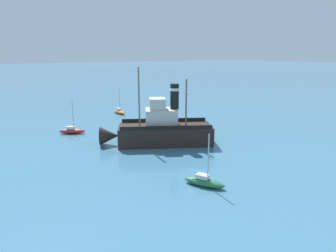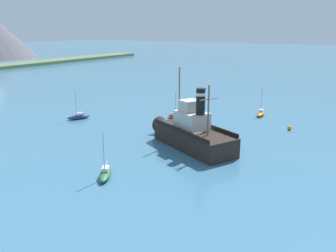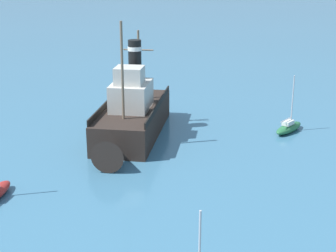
{
  "view_description": "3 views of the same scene",
  "coord_description": "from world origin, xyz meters",
  "px_view_note": "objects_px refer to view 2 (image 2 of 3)",
  "views": [
    {
      "loc": [
        -31.82,
        19.09,
        11.76
      ],
      "look_at": [
        1.83,
        -0.82,
        1.99
      ],
      "focal_mm": 32.0,
      "sensor_mm": 36.0,
      "label": 1
    },
    {
      "loc": [
        -37.35,
        -19.25,
        14.76
      ],
      "look_at": [
        0.79,
        4.07,
        2.32
      ],
      "focal_mm": 38.0,
      "sensor_mm": 36.0,
      "label": 2
    },
    {
      "loc": [
        10.15,
        40.48,
        14.49
      ],
      "look_at": [
        -1.13,
        4.08,
        1.75
      ],
      "focal_mm": 55.0,
      "sensor_mm": 36.0,
      "label": 3
    }
  ],
  "objects_px": {
    "sailboat_green": "(105,173)",
    "mooring_buoy": "(289,128)",
    "old_tugboat": "(191,133)",
    "sailboat_red": "(175,117)",
    "sailboat_orange": "(261,113)",
    "sailboat_navy": "(79,117)"
  },
  "relations": [
    {
      "from": "sailboat_green",
      "to": "old_tugboat",
      "type": "bearing_deg",
      "value": -12.29
    },
    {
      "from": "sailboat_green",
      "to": "mooring_buoy",
      "type": "bearing_deg",
      "value": -23.2
    },
    {
      "from": "old_tugboat",
      "to": "sailboat_green",
      "type": "distance_m",
      "value": 13.52
    },
    {
      "from": "sailboat_orange",
      "to": "mooring_buoy",
      "type": "relative_size",
      "value": 7.53
    },
    {
      "from": "sailboat_orange",
      "to": "mooring_buoy",
      "type": "bearing_deg",
      "value": -135.92
    },
    {
      "from": "mooring_buoy",
      "to": "sailboat_red",
      "type": "bearing_deg",
      "value": 101.16
    },
    {
      "from": "old_tugboat",
      "to": "sailboat_red",
      "type": "distance_m",
      "value": 14.12
    },
    {
      "from": "sailboat_green",
      "to": "sailboat_navy",
      "type": "relative_size",
      "value": 1.0
    },
    {
      "from": "old_tugboat",
      "to": "sailboat_red",
      "type": "xyz_separation_m",
      "value": [
        10.94,
        8.82,
        -1.4
      ]
    },
    {
      "from": "old_tugboat",
      "to": "sailboat_navy",
      "type": "xyz_separation_m",
      "value": [
        2.8,
        22.57,
        -1.4
      ]
    },
    {
      "from": "sailboat_orange",
      "to": "old_tugboat",
      "type": "bearing_deg",
      "value": 173.05
    },
    {
      "from": "old_tugboat",
      "to": "sailboat_green",
      "type": "relative_size",
      "value": 2.95
    },
    {
      "from": "old_tugboat",
      "to": "mooring_buoy",
      "type": "relative_size",
      "value": 22.19
    },
    {
      "from": "sailboat_red",
      "to": "old_tugboat",
      "type": "bearing_deg",
      "value": -141.14
    },
    {
      "from": "sailboat_red",
      "to": "mooring_buoy",
      "type": "bearing_deg",
      "value": -78.84
    },
    {
      "from": "sailboat_red",
      "to": "sailboat_orange",
      "type": "bearing_deg",
      "value": -48.38
    },
    {
      "from": "sailboat_red",
      "to": "mooring_buoy",
      "type": "height_order",
      "value": "sailboat_red"
    },
    {
      "from": "old_tugboat",
      "to": "sailboat_orange",
      "type": "xyz_separation_m",
      "value": [
        21.05,
        -2.56,
        -1.4
      ]
    },
    {
      "from": "old_tugboat",
      "to": "sailboat_green",
      "type": "bearing_deg",
      "value": 167.71
    },
    {
      "from": "old_tugboat",
      "to": "sailboat_orange",
      "type": "distance_m",
      "value": 21.25
    },
    {
      "from": "sailboat_green",
      "to": "mooring_buoy",
      "type": "relative_size",
      "value": 7.53
    },
    {
      "from": "sailboat_green",
      "to": "sailboat_orange",
      "type": "xyz_separation_m",
      "value": [
        34.19,
        -5.43,
        0.0
      ]
    }
  ]
}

